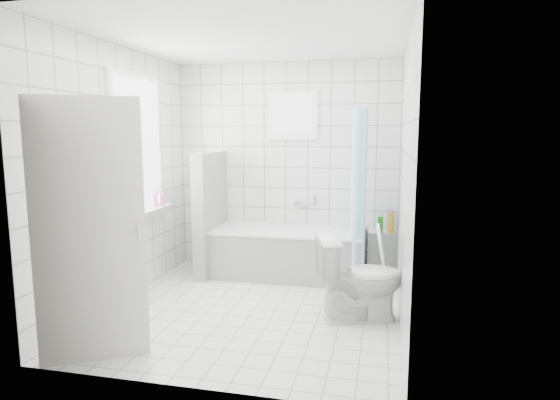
# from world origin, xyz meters

# --- Properties ---
(ground) EXTENTS (3.00, 3.00, 0.00)m
(ground) POSITION_xyz_m (0.00, 0.00, 0.00)
(ground) COLOR white
(ground) RESTS_ON ground
(ceiling) EXTENTS (3.00, 3.00, 0.00)m
(ceiling) POSITION_xyz_m (0.00, 0.00, 2.60)
(ceiling) COLOR white
(ceiling) RESTS_ON ground
(wall_back) EXTENTS (2.80, 0.02, 2.60)m
(wall_back) POSITION_xyz_m (0.00, 1.50, 1.30)
(wall_back) COLOR white
(wall_back) RESTS_ON ground
(wall_front) EXTENTS (2.80, 0.02, 2.60)m
(wall_front) POSITION_xyz_m (0.00, -1.50, 1.30)
(wall_front) COLOR white
(wall_front) RESTS_ON ground
(wall_left) EXTENTS (0.02, 3.00, 2.60)m
(wall_left) POSITION_xyz_m (-1.40, 0.00, 1.30)
(wall_left) COLOR white
(wall_left) RESTS_ON ground
(wall_right) EXTENTS (0.02, 3.00, 2.60)m
(wall_right) POSITION_xyz_m (1.40, 0.00, 1.30)
(wall_right) COLOR white
(wall_right) RESTS_ON ground
(window_left) EXTENTS (0.01, 0.90, 1.40)m
(window_left) POSITION_xyz_m (-1.35, 0.30, 1.60)
(window_left) COLOR white
(window_left) RESTS_ON wall_left
(window_back) EXTENTS (0.50, 0.01, 0.50)m
(window_back) POSITION_xyz_m (0.10, 1.46, 1.95)
(window_back) COLOR white
(window_back) RESTS_ON wall_back
(window_sill) EXTENTS (0.18, 1.02, 0.08)m
(window_sill) POSITION_xyz_m (-1.31, 0.30, 0.86)
(window_sill) COLOR white
(window_sill) RESTS_ON wall_left
(door) EXTENTS (0.72, 0.43, 2.00)m
(door) POSITION_xyz_m (-0.90, -1.28, 1.00)
(door) COLOR silver
(door) RESTS_ON ground
(bathtub) EXTENTS (1.80, 0.77, 0.58)m
(bathtub) POSITION_xyz_m (0.11, 1.12, 0.29)
(bathtub) COLOR white
(bathtub) RESTS_ON ground
(partition_wall) EXTENTS (0.15, 0.85, 1.50)m
(partition_wall) POSITION_xyz_m (-0.85, 1.07, 0.75)
(partition_wall) COLOR white
(partition_wall) RESTS_ON ground
(tiled_ledge) EXTENTS (0.40, 0.24, 0.55)m
(tiled_ledge) POSITION_xyz_m (1.25, 1.38, 0.28)
(tiled_ledge) COLOR white
(tiled_ledge) RESTS_ON ground
(toilet) EXTENTS (0.89, 0.66, 0.80)m
(toilet) POSITION_xyz_m (1.03, -0.03, 0.40)
(toilet) COLOR white
(toilet) RESTS_ON ground
(curtain_rod) EXTENTS (0.02, 0.80, 0.02)m
(curtain_rod) POSITION_xyz_m (0.95, 1.10, 2.00)
(curtain_rod) COLOR silver
(curtain_rod) RESTS_ON wall_back
(shower_curtain) EXTENTS (0.14, 0.48, 1.78)m
(shower_curtain) POSITION_xyz_m (0.95, 0.97, 1.10)
(shower_curtain) COLOR #56DEFE
(shower_curtain) RESTS_ON curtain_rod
(tub_faucet) EXTENTS (0.18, 0.06, 0.06)m
(tub_faucet) POSITION_xyz_m (0.21, 1.46, 0.85)
(tub_faucet) COLOR silver
(tub_faucet) RESTS_ON wall_back
(sill_bottles) EXTENTS (0.17, 0.82, 0.32)m
(sill_bottles) POSITION_xyz_m (-1.30, 0.12, 1.04)
(sill_bottles) COLOR pink
(sill_bottles) RESTS_ON window_sill
(ledge_bottles) EXTENTS (0.19, 0.19, 0.27)m
(ledge_bottles) POSITION_xyz_m (1.28, 1.34, 0.67)
(ledge_bottles) COLOR yellow
(ledge_bottles) RESTS_ON tiled_ledge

